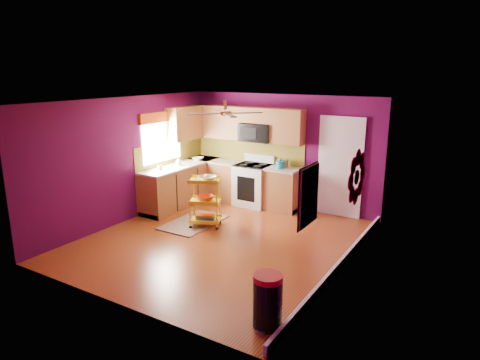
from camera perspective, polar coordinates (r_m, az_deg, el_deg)
The scene contains 18 objects.
ground at distance 7.84m, azimuth -2.64°, elevation -8.07°, with size 5.00×5.00×0.00m, color maroon.
room_envelope at distance 7.35m, azimuth -2.62°, elevation 3.71°, with size 4.54×5.04×2.52m.
lower_cabinets at distance 9.84m, azimuth -3.30°, elevation -0.69°, with size 2.81×2.31×0.94m.
electric_range at distance 9.71m, azimuth 1.76°, elevation -0.58°, with size 0.76×0.66×1.13m.
upper_cabinetry at distance 9.81m, azimuth -1.72°, elevation 7.42°, with size 2.80×2.30×1.26m.
left_window at distance 9.52m, azimuth -10.41°, elevation 6.59°, with size 0.08×1.35×1.08m.
panel_door at distance 9.10m, azimuth 13.19°, elevation 1.53°, with size 0.95×0.11×2.15m.
right_wall_art at distance 6.15m, azimuth 12.88°, elevation -0.60°, with size 0.04×2.74×1.04m.
ceiling_fan at distance 7.44m, azimuth -1.98°, elevation 8.96°, with size 1.01×1.01×0.26m.
shag_rug at distance 8.73m, azimuth -6.23°, elevation -5.65°, with size 0.84×1.37×0.02m, color #321A10.
rolling_cart at distance 8.37m, azimuth -4.63°, elevation -2.65°, with size 0.71×0.63×1.06m.
trash_can at distance 5.29m, azimuth 3.70°, elevation -15.80°, with size 0.38×0.40×0.68m.
teal_kettle at distance 9.26m, azimuth 5.33°, elevation 2.07°, with size 0.18×0.18×0.21m.
toaster at distance 9.37m, azimuth 5.67°, elevation 2.24°, with size 0.22×0.15×0.18m, color beige.
soap_bottle_a at distance 9.62m, azimuth -8.22°, elevation 2.50°, with size 0.08×0.09×0.19m, color #EA3F72.
soap_bottle_b at distance 9.62m, azimuth -8.16°, elevation 2.49°, with size 0.14×0.14×0.18m, color white.
counter_dish at distance 10.15m, azimuth -5.64°, elevation 2.86°, with size 0.27×0.27×0.07m, color white.
counter_cup at distance 9.29m, azimuth -10.62°, elevation 1.67°, with size 0.11×0.11×0.09m, color white.
Camera 1 is at (4.06, -6.00, 3.00)m, focal length 32.00 mm.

